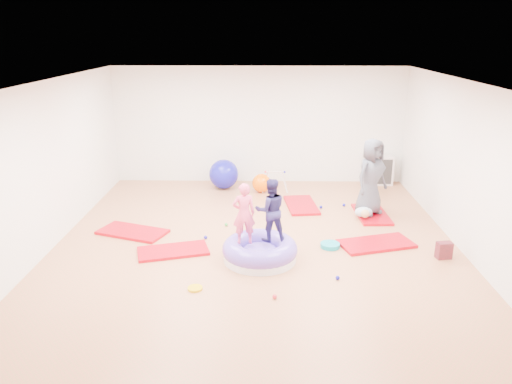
{
  "coord_description": "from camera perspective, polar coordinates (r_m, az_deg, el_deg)",
  "views": [
    {
      "loc": [
        0.16,
        -7.95,
        3.56
      ],
      "look_at": [
        0.0,
        0.3,
        0.9
      ],
      "focal_mm": 35.0,
      "sensor_mm": 36.0,
      "label": 1
    }
  ],
  "objects": [
    {
      "name": "gym_mat_front_left",
      "position": [
        8.6,
        -9.46,
        -6.66
      ],
      "size": [
        1.29,
        0.89,
        0.05
      ],
      "primitive_type": "cube",
      "rotation": [
        0.0,
        0.0,
        0.29
      ],
      "color": "#C20407",
      "rests_on": "ground"
    },
    {
      "name": "infant",
      "position": [
        10.08,
        12.23,
        -2.29
      ],
      "size": [
        0.35,
        0.36,
        0.21
      ],
      "color": "#ACBFD1",
      "rests_on": "gym_mat_rear_right"
    },
    {
      "name": "cube_shelf",
      "position": [
        12.47,
        13.75,
        2.45
      ],
      "size": [
        0.71,
        0.35,
        0.71
      ],
      "color": "silver",
      "rests_on": "ground"
    },
    {
      "name": "room",
      "position": [
        8.24,
        -0.04,
        2.67
      ],
      "size": [
        7.01,
        8.01,
        2.81
      ],
      "color": "#AA7748",
      "rests_on": "ground"
    },
    {
      "name": "exercise_ball_orange",
      "position": [
        11.54,
        0.63,
        1.03
      ],
      "size": [
        0.43,
        0.43,
        0.43
      ],
      "primitive_type": "sphere",
      "color": "#FF6400",
      "rests_on": "ground"
    },
    {
      "name": "balance_disc",
      "position": [
        8.76,
        8.46,
        -6.04
      ],
      "size": [
        0.34,
        0.34,
        0.07
      ],
      "primitive_type": "cylinder",
      "color": "#0E99AE",
      "rests_on": "ground"
    },
    {
      "name": "yellow_toy",
      "position": [
        7.4,
        -6.98,
        -10.87
      ],
      "size": [
        0.22,
        0.22,
        0.03
      ],
      "primitive_type": "cylinder",
      "color": "yellow",
      "rests_on": "ground"
    },
    {
      "name": "gym_mat_center_back",
      "position": [
        10.7,
        5.2,
        -1.5
      ],
      "size": [
        0.73,
        1.26,
        0.05
      ],
      "primitive_type": "cube",
      "rotation": [
        0.0,
        0.0,
        1.68
      ],
      "color": "#C20407",
      "rests_on": "ground"
    },
    {
      "name": "ball_pit_balls",
      "position": [
        9.07,
        3.45,
        -5.05
      ],
      "size": [
        2.82,
        3.97,
        0.07
      ],
      "color": "#1514A2",
      "rests_on": "ground"
    },
    {
      "name": "inflatable_cushion",
      "position": [
        8.17,
        0.44,
        -6.78
      ],
      "size": [
        1.23,
        1.23,
        0.39
      ],
      "rotation": [
        0.0,
        0.0,
        0.03
      ],
      "color": "white",
      "rests_on": "ground"
    },
    {
      "name": "backpack",
      "position": [
        8.79,
        20.69,
        -6.26
      ],
      "size": [
        0.26,
        0.19,
        0.28
      ],
      "primitive_type": "cube",
      "rotation": [
        0.0,
        0.0,
        0.17
      ],
      "color": "maroon",
      "rests_on": "ground"
    },
    {
      "name": "gym_mat_right",
      "position": [
        9.0,
        13.57,
        -5.77
      ],
      "size": [
        1.39,
        0.97,
        0.05
      ],
      "primitive_type": "cube",
      "rotation": [
        0.0,
        0.0,
        0.29
      ],
      "color": "#C20407",
      "rests_on": "ground"
    },
    {
      "name": "infant_play_gym",
      "position": [
        11.66,
        2.18,
        1.65
      ],
      "size": [
        0.6,
        0.57,
        0.46
      ],
      "rotation": [
        0.0,
        0.0,
        -0.25
      ],
      "color": "silver",
      "rests_on": "ground"
    },
    {
      "name": "gym_mat_rear_right",
      "position": [
        10.39,
        13.07,
        -2.5
      ],
      "size": [
        0.64,
        1.21,
        0.05
      ],
      "primitive_type": "cube",
      "rotation": [
        0.0,
        0.0,
        1.61
      ],
      "color": "#C20407",
      "rests_on": "ground"
    },
    {
      "name": "child_pink",
      "position": [
        7.89,
        -1.4,
        -2.15
      ],
      "size": [
        0.41,
        0.31,
        1.01
      ],
      "primitive_type": "imported",
      "rotation": [
        0.0,
        0.0,
        3.34
      ],
      "color": "#F94F7D",
      "rests_on": "inflatable_cushion"
    },
    {
      "name": "gym_mat_mid_left",
      "position": [
        9.53,
        -13.93,
        -4.45
      ],
      "size": [
        1.38,
        1.02,
        0.05
      ],
      "primitive_type": "cube",
      "rotation": [
        0.0,
        0.0,
        -0.36
      ],
      "color": "#C20407",
      "rests_on": "ground"
    },
    {
      "name": "adult_caregiver",
      "position": [
        10.15,
        13.04,
        1.72
      ],
      "size": [
        0.89,
        0.85,
        1.53
      ],
      "primitive_type": "imported",
      "rotation": [
        0.0,
        0.0,
        0.66
      ],
      "color": "#464955",
      "rests_on": "gym_mat_rear_right"
    },
    {
      "name": "child_navy",
      "position": [
        7.99,
        1.67,
        -1.74
      ],
      "size": [
        0.58,
        0.49,
        1.05
      ],
      "primitive_type": "imported",
      "rotation": [
        0.0,
        0.0,
        3.34
      ],
      "color": "navy",
      "rests_on": "inflatable_cushion"
    },
    {
      "name": "exercise_ball_blue",
      "position": [
        11.82,
        -3.7,
        2.05
      ],
      "size": [
        0.7,
        0.7,
        0.7
      ],
      "primitive_type": "sphere",
      "color": "#1514A2",
      "rests_on": "ground"
    }
  ]
}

